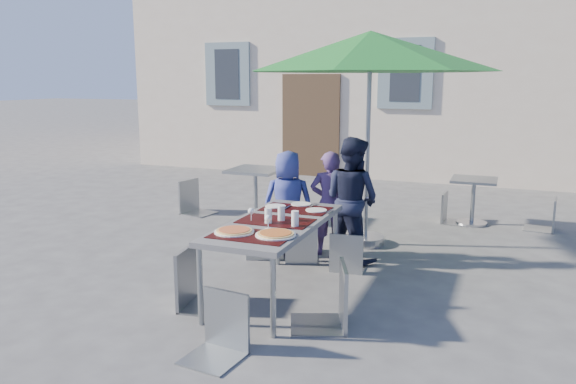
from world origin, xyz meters
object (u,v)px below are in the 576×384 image
at_px(chair_3, 196,242).
at_px(bg_chair_r_1, 549,195).
at_px(bg_chair_l_0, 193,176).
at_px(chair_2, 348,229).
at_px(cafe_table_1, 473,195).
at_px(child_2, 352,199).
at_px(chair_1, 302,221).
at_px(child_1, 329,203).
at_px(dining_table, 276,227).
at_px(bg_chair_r_0, 281,184).
at_px(chair_0, 265,209).
at_px(chair_4, 331,258).
at_px(pizza_near_right, 276,234).
at_px(patio_umbrella, 370,53).
at_px(pizza_near_left, 234,231).
at_px(child_0, 288,203).
at_px(bg_chair_l_1, 452,190).
at_px(chair_5, 219,288).

xyz_separation_m(chair_3, bg_chair_r_1, (3.18, 4.14, -0.11)).
bearing_deg(bg_chair_r_1, bg_chair_l_0, -170.09).
height_order(chair_2, cafe_table_1, chair_2).
bearing_deg(bg_chair_r_1, chair_2, -128.68).
relative_size(child_2, chair_1, 1.73).
height_order(child_2, chair_1, child_2).
relative_size(child_1, bg_chair_r_1, 1.43).
height_order(dining_table, bg_chair_l_0, bg_chair_l_0).
relative_size(chair_2, bg_chair_r_1, 0.95).
xyz_separation_m(child_2, bg_chair_r_0, (-1.53, 1.58, -0.20)).
bearing_deg(bg_chair_r_1, chair_3, -127.47).
xyz_separation_m(chair_0, chair_4, (1.29, -1.54, 0.03)).
distance_m(dining_table, pizza_near_right, 0.53).
bearing_deg(bg_chair_l_0, dining_table, -46.81).
distance_m(pizza_near_right, child_2, 1.84).
height_order(chair_2, patio_umbrella, patio_umbrella).
bearing_deg(bg_chair_r_0, child_1, -50.37).
relative_size(pizza_near_left, child_1, 0.28).
distance_m(child_0, cafe_table_1, 3.05).
distance_m(dining_table, bg_chair_r_1, 4.46).
height_order(bg_chair_l_0, bg_chair_r_0, bg_chair_l_0).
bearing_deg(dining_table, chair_0, 118.92).
relative_size(bg_chair_r_0, cafe_table_1, 1.34).
distance_m(chair_0, chair_3, 1.58).
xyz_separation_m(bg_chair_l_0, bg_chair_l_1, (3.85, 0.87, -0.10)).
distance_m(bg_chair_r_0, cafe_table_1, 2.83).
bearing_deg(child_0, pizza_near_right, 88.31).
height_order(chair_0, chair_5, chair_0).
distance_m(pizza_near_left, child_0, 1.85).
distance_m(chair_1, bg_chair_l_1, 2.90).
bearing_deg(patio_umbrella, dining_table, -101.00).
height_order(child_1, chair_4, child_1).
relative_size(dining_table, bg_chair_r_1, 2.10).
bearing_deg(pizza_near_right, child_1, 93.37).
distance_m(pizza_near_right, child_1, 1.94).
xyz_separation_m(patio_umbrella, bg_chair_l_0, (-2.95, 0.68, -1.82)).
bearing_deg(dining_table, child_1, 86.51).
bearing_deg(bg_chair_l_0, bg_chair_r_1, 9.91).
height_order(chair_0, bg_chair_l_1, chair_0).
height_order(dining_table, pizza_near_left, pizza_near_left).
bearing_deg(chair_2, child_1, 126.55).
relative_size(chair_4, bg_chair_l_1, 1.24).
height_order(child_1, bg_chair_r_0, child_1).
relative_size(child_2, chair_3, 1.38).
height_order(dining_table, child_1, child_1).
height_order(dining_table, bg_chair_l_1, bg_chair_l_1).
bearing_deg(patio_umbrella, child_2, -90.74).
distance_m(chair_3, patio_umbrella, 3.27).
distance_m(child_1, chair_2, 0.65).
bearing_deg(bg_chair_r_1, pizza_near_right, -120.41).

